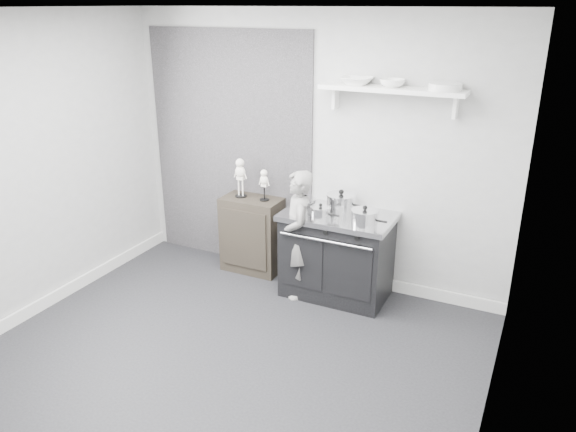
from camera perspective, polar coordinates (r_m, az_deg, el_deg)
name	(u,v)px	position (r m, az deg, el deg)	size (l,w,h in m)	color
ground	(222,362)	(4.74, -6.73, -14.51)	(4.00, 4.00, 0.00)	black
room_shell	(213,161)	(4.19, -7.61, 5.54)	(4.02, 3.62, 2.71)	#9D9D9B
wall_shelf	(392,91)	(5.13, 10.49, 12.42)	(1.30, 0.26, 0.24)	white
stove	(337,255)	(5.51, 4.98, -3.93)	(1.06, 0.66, 0.85)	black
side_cabinet	(253,234)	(6.03, -3.61, -1.86)	(0.63, 0.37, 0.82)	black
child	(298,235)	(5.40, 0.97, -1.95)	(0.47, 0.31, 1.28)	gray
pot_front_left	(305,205)	(5.36, 1.79, 1.10)	(0.29, 0.21, 0.18)	silver
pot_back_left	(341,202)	(5.43, 5.40, 1.41)	(0.37, 0.28, 0.21)	silver
pot_front_right	(365,218)	(5.08, 7.79, -0.17)	(0.33, 0.25, 0.19)	silver
pot_front_center	(321,212)	(5.22, 3.32, 0.37)	(0.28, 0.19, 0.15)	silver
skeleton_full	(240,175)	(5.87, -4.87, 4.19)	(0.13, 0.09, 0.48)	white
skeleton_torso	(264,183)	(5.75, -2.44, 3.39)	(0.11, 0.07, 0.38)	white
bowl_large	(357,81)	(5.21, 7.01, 13.47)	(0.29, 0.29, 0.07)	white
bowl_small	(392,83)	(5.11, 10.54, 13.13)	(0.22, 0.22, 0.07)	white
plate_stack	(445,87)	(5.01, 15.67, 12.52)	(0.28, 0.28, 0.06)	white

